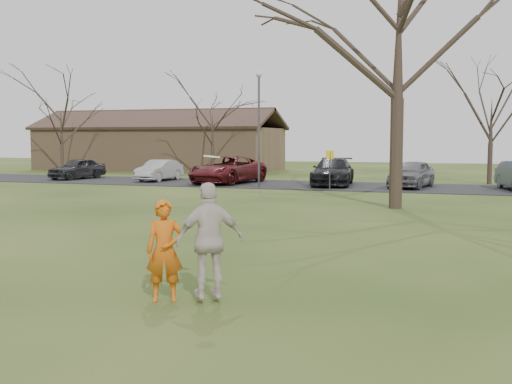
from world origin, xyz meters
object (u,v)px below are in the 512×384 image
Objects in this scene: car_3 at (333,172)px; catching_play at (210,240)px; car_4 at (412,174)px; big_tree at (399,23)px; car_1 at (159,170)px; building at (159,147)px; player_defender at (165,251)px; car_0 at (77,168)px; car_2 at (228,170)px; lamp_post at (259,114)px.

car_3 is 25.24m from catching_play.
catching_play reaches higher than car_4.
big_tree reaches higher than catching_play.
car_1 is 0.19× the size of building.
player_defender is at bearing -84.04° from car_4.
car_3 is 1.21× the size of car_4.
big_tree reaches higher than building.
car_0 is at bearing 102.75° from player_defender.
catching_play reaches higher than car_1.
car_4 is 11.75m from big_tree.
car_0 is at bearing -169.78° from car_4.
car_3 is at bearing 113.60° from big_tree.
car_2 is 0.41× the size of big_tree.
car_2 is at bearing 84.30° from player_defender.
car_3 is 12.81m from big_tree.
car_0 is 21.25m from car_4.
big_tree reaches higher than car_2.
car_4 is 0.70× the size of lamp_post.
player_defender reaches higher than car_4.
catching_play reaches higher than car_3.
player_defender is at bearing -75.71° from lamp_post.
building is 3.29× the size of lamp_post.
car_0 is at bearing 174.38° from car_3.
player_defender is at bearing -40.71° from car_0.
catching_play is at bearing -58.08° from car_1.
car_3 is at bearing 70.52° from player_defender.
catching_play reaches higher than car_2.
car_0 is 0.92× the size of car_4.
catching_play is (-1.40, -24.76, 0.26)m from car_4.
car_2 is 0.28× the size of building.
car_2 is 10.57m from car_4.
player_defender is 25.28m from car_3.
car_2 is (-8.40, 24.73, -0.01)m from player_defender.
player_defender is 26.12m from car_2.
car_2 is 4.74m from lamp_post.
player_defender reaches higher than car_1.
player_defender is at bearing -98.74° from big_tree.
big_tree reaches higher than player_defender.
big_tree reaches higher than lamp_post.
car_4 is (21.25, -0.26, 0.06)m from car_0.
car_3 is 2.25× the size of catching_play.
catching_play is 0.17× the size of big_tree.
lamp_post is (-5.71, 22.41, 3.12)m from player_defender.
building reaches higher than catching_play.
catching_play is at bearing -73.82° from lamp_post.
car_4 is 0.21× the size of building.
big_tree is (1.53, 14.79, 5.96)m from catching_play.
car_0 is 0.19× the size of building.
car_3 reaches higher than car_4.
lamp_post reaches higher than car_4.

